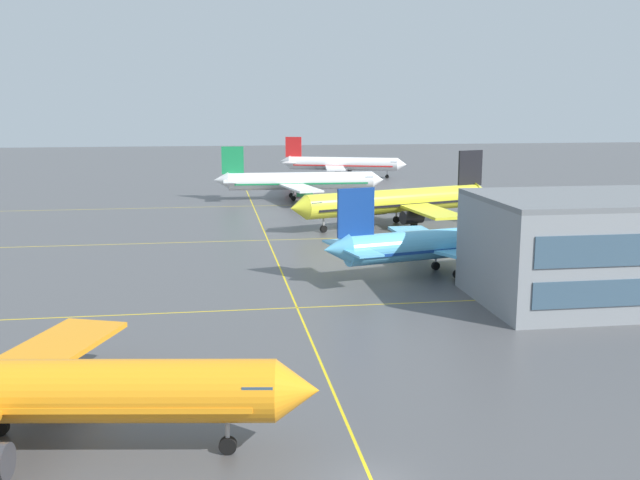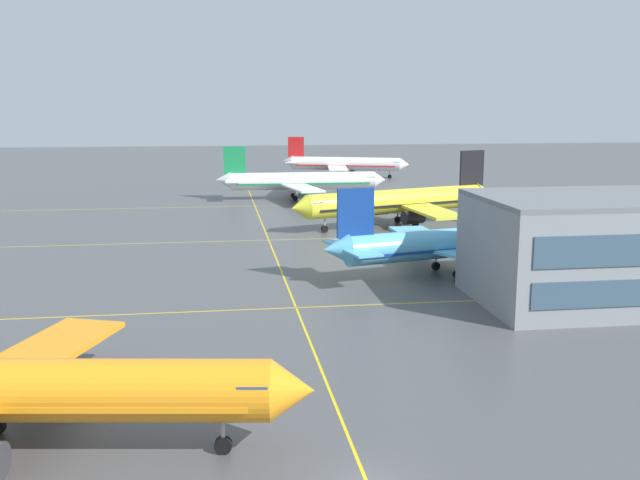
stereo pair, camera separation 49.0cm
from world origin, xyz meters
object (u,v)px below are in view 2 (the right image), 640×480
Objects in this scene: airliner_second_row at (457,243)px; airliner_far_left_stand at (301,181)px; airliner_third_row at (399,201)px; airliner_far_right_stand at (344,164)px.

airliner_far_left_stand is (-10.02, 67.38, 0.11)m from airliner_second_row.
airliner_far_right_stand is (4.61, 75.97, -0.38)m from airliner_third_row.
airliner_third_row is 36.38m from airliner_far_left_stand.
airliner_far_right_stand is at bearing 68.64° from airliner_far_left_stand.
airliner_far_left_stand is 44.56m from airliner_far_right_stand.
airliner_far_left_stand is at bearing 108.63° from airliner_third_row.
airliner_second_row is 0.96× the size of airliner_far_left_stand.
airliner_second_row is at bearing -93.27° from airliner_far_right_stand.
airliner_third_row is (1.61, 32.91, 0.39)m from airliner_second_row.
airliner_far_left_stand reaches higher than airliner_far_right_stand.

